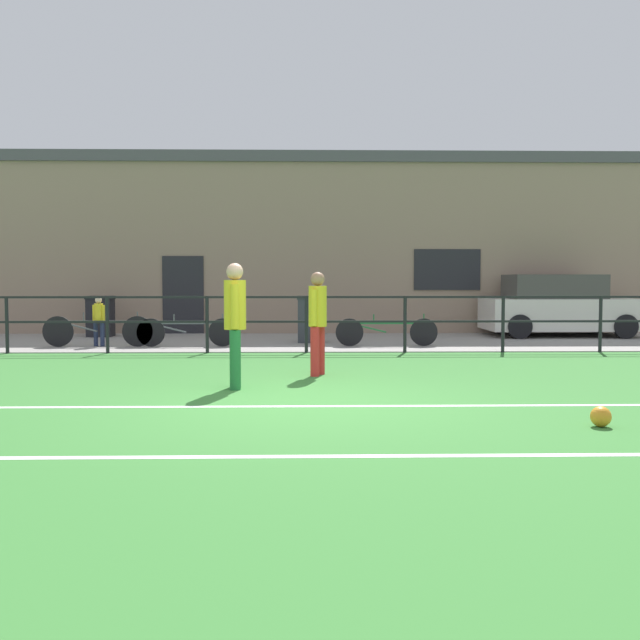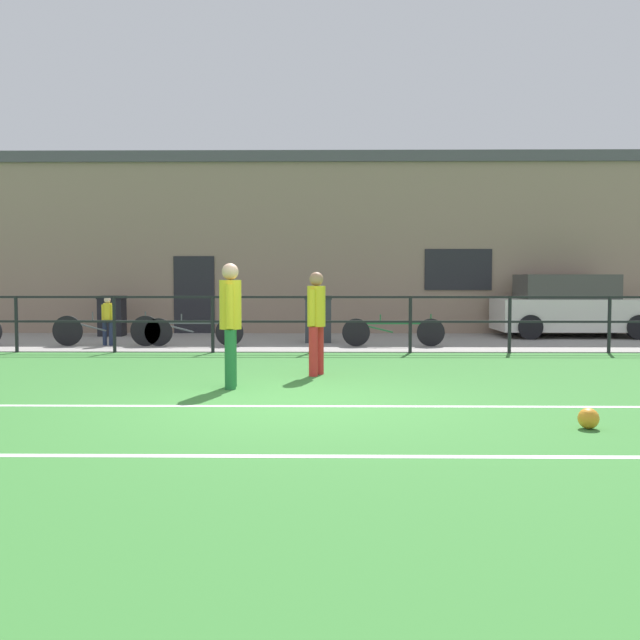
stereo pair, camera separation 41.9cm
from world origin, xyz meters
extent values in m
cube|color=#387A33|center=(0.00, 0.00, -0.02)|extent=(60.00, 44.00, 0.04)
cube|color=white|center=(0.00, -0.21, 0.00)|extent=(36.00, 0.11, 0.00)
cube|color=white|center=(0.00, -2.64, 0.00)|extent=(36.00, 0.11, 0.00)
cube|color=gray|center=(0.00, 8.50, 0.01)|extent=(48.00, 5.00, 0.02)
cylinder|color=black|center=(-6.00, 6.00, 0.57)|extent=(0.07, 0.07, 1.15)
cylinder|color=black|center=(-4.00, 6.00, 0.57)|extent=(0.07, 0.07, 1.15)
cylinder|color=black|center=(-2.00, 6.00, 0.57)|extent=(0.07, 0.07, 1.15)
cylinder|color=black|center=(0.00, 6.00, 0.57)|extent=(0.07, 0.07, 1.15)
cylinder|color=black|center=(2.00, 6.00, 0.57)|extent=(0.07, 0.07, 1.15)
cylinder|color=black|center=(4.00, 6.00, 0.57)|extent=(0.07, 0.07, 1.15)
cylinder|color=black|center=(6.00, 6.00, 0.57)|extent=(0.07, 0.07, 1.15)
cube|color=black|center=(0.00, 6.00, 1.13)|extent=(36.00, 0.04, 0.04)
cube|color=black|center=(0.00, 6.00, 0.63)|extent=(36.00, 0.04, 0.04)
cube|color=gray|center=(0.00, 12.20, 2.31)|extent=(28.00, 2.40, 4.61)
cube|color=#232328|center=(-3.29, 10.98, 1.05)|extent=(1.10, 0.04, 2.10)
cube|color=#232328|center=(3.83, 10.98, 1.74)|extent=(1.80, 0.04, 1.10)
cube|color=#4C4C51|center=(0.00, 12.20, 4.76)|extent=(28.00, 2.56, 0.30)
cylinder|color=red|center=(0.21, 2.68, 0.38)|extent=(0.14, 0.14, 0.76)
cylinder|color=red|center=(0.12, 2.45, 0.38)|extent=(0.14, 0.14, 0.76)
cylinder|color=gold|center=(0.16, 2.56, 1.08)|extent=(0.28, 0.28, 0.63)
sphere|color=#A37556|center=(0.16, 2.56, 1.50)|extent=(0.22, 0.22, 0.22)
cylinder|color=gold|center=(0.23, 2.72, 1.06)|extent=(0.10, 0.10, 0.56)
cylinder|color=gold|center=(0.10, 2.41, 1.06)|extent=(0.10, 0.10, 0.56)
cylinder|color=#237038|center=(-0.98, 1.10, 0.41)|extent=(0.15, 0.15, 0.81)
cylinder|color=#237038|center=(-1.00, 1.35, 0.41)|extent=(0.15, 0.15, 0.81)
cylinder|color=gold|center=(-0.99, 1.22, 1.15)|extent=(0.30, 0.30, 0.67)
sphere|color=tan|center=(-0.99, 1.22, 1.60)|extent=(0.23, 0.23, 0.23)
cylinder|color=gold|center=(-0.98, 1.04, 1.13)|extent=(0.11, 0.11, 0.60)
cylinder|color=gold|center=(-1.01, 1.41, 1.13)|extent=(0.11, 0.11, 0.60)
sphere|color=orange|center=(2.97, -1.46, 0.11)|extent=(0.21, 0.21, 0.21)
cylinder|color=#232D4C|center=(-4.46, 7.30, 0.28)|extent=(0.09, 0.09, 0.51)
cylinder|color=#232D4C|center=(-4.61, 7.34, 0.28)|extent=(0.09, 0.09, 0.51)
cylinder|color=gold|center=(-4.53, 7.32, 0.75)|extent=(0.19, 0.19, 0.42)
sphere|color=beige|center=(-4.53, 7.32, 1.03)|extent=(0.15, 0.15, 0.15)
cylinder|color=gold|center=(-4.42, 7.29, 0.73)|extent=(0.07, 0.07, 0.38)
cylinder|color=gold|center=(-4.65, 7.35, 0.73)|extent=(0.07, 0.07, 0.38)
cube|color=silver|center=(6.56, 9.92, 0.59)|extent=(3.86, 1.80, 0.80)
cube|color=#43413E|center=(6.37, 9.92, 1.29)|extent=(2.31, 1.52, 0.61)
cylinder|color=black|center=(5.25, 9.05, 0.32)|extent=(0.60, 0.18, 0.60)
cylinder|color=black|center=(7.87, 9.05, 0.32)|extent=(0.60, 0.18, 0.60)
cylinder|color=black|center=(5.25, 10.78, 0.32)|extent=(0.60, 0.18, 0.60)
cylinder|color=black|center=(7.87, 10.78, 0.32)|extent=(0.60, 0.18, 0.60)
cylinder|color=black|center=(0.95, 7.20, 0.32)|extent=(0.61, 0.04, 0.61)
cylinder|color=black|center=(2.58, 7.20, 0.32)|extent=(0.61, 0.04, 0.61)
cube|color=#1E6633|center=(1.77, 7.20, 0.52)|extent=(1.27, 0.04, 0.04)
cube|color=#1E6633|center=(1.36, 7.20, 0.42)|extent=(0.80, 0.03, 0.22)
cylinder|color=#1E6633|center=(1.48, 7.20, 0.62)|extent=(0.03, 0.03, 0.20)
cylinder|color=#1E6633|center=(2.58, 7.20, 0.59)|extent=(0.03, 0.03, 0.28)
cylinder|color=black|center=(-3.38, 7.20, 0.33)|extent=(0.61, 0.04, 0.61)
cylinder|color=black|center=(-1.82, 7.20, 0.33)|extent=(0.61, 0.04, 0.61)
cube|color=#4C5156|center=(-2.60, 7.20, 0.53)|extent=(1.22, 0.04, 0.04)
cube|color=#4C5156|center=(-2.99, 7.20, 0.43)|extent=(0.76, 0.03, 0.22)
cylinder|color=#4C5156|center=(-2.88, 7.20, 0.63)|extent=(0.03, 0.03, 0.20)
cylinder|color=#4C5156|center=(-1.82, 7.20, 0.60)|extent=(0.03, 0.03, 0.28)
cylinder|color=black|center=(-5.39, 7.20, 0.35)|extent=(0.67, 0.04, 0.67)
cylinder|color=black|center=(-3.67, 7.20, 0.35)|extent=(0.67, 0.04, 0.67)
cube|color=#4C5156|center=(-4.53, 7.20, 0.57)|extent=(1.34, 0.04, 0.04)
cube|color=#4C5156|center=(-4.96, 7.20, 0.46)|extent=(0.84, 0.03, 0.24)
cylinder|color=#4C5156|center=(-4.83, 7.20, 0.67)|extent=(0.03, 0.03, 0.20)
cylinder|color=#4C5156|center=(-3.67, 7.20, 0.64)|extent=(0.03, 0.03, 0.28)
cube|color=#33383D|center=(0.11, 8.20, 0.52)|extent=(0.60, 0.50, 1.00)
cube|color=#282C30|center=(0.11, 8.20, 1.06)|extent=(0.63, 0.54, 0.08)
cube|color=black|center=(-5.24, 10.01, 0.50)|extent=(0.62, 0.52, 0.95)
cube|color=black|center=(-5.24, 10.01, 1.01)|extent=(0.65, 0.56, 0.08)
camera|label=1|loc=(-0.06, -8.79, 1.52)|focal=41.21mm
camera|label=2|loc=(0.36, -8.79, 1.52)|focal=41.21mm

